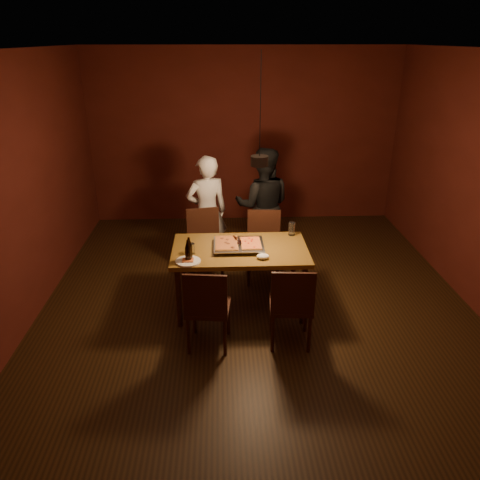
{
  "coord_description": "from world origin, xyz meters",
  "views": [
    {
      "loc": [
        -0.4,
        -4.65,
        2.9
      ],
      "look_at": [
        -0.19,
        0.06,
        0.85
      ],
      "focal_mm": 35.0,
      "sensor_mm": 36.0,
      "label": 1
    }
  ],
  "objects_px": {
    "beer_bottle_b": "(189,249)",
    "diner_white": "(207,212)",
    "chair_near_right": "(292,300)",
    "pendant_lamp": "(259,160)",
    "chair_far_right": "(264,239)",
    "chair_far_left": "(204,237)",
    "chair_near_left": "(207,303)",
    "dining_table": "(240,254)",
    "beer_bottle_a": "(188,251)",
    "plate_slice": "(188,261)",
    "diner_dark": "(263,206)",
    "pizza_tray": "(239,246)"
  },
  "relations": [
    {
      "from": "beer_bottle_b",
      "to": "beer_bottle_a",
      "type": "bearing_deg",
      "value": -104.2
    },
    {
      "from": "dining_table",
      "to": "chair_far_left",
      "type": "height_order",
      "value": "chair_far_left"
    },
    {
      "from": "beer_bottle_a",
      "to": "plate_slice",
      "type": "xyz_separation_m",
      "value": [
        -0.0,
        -0.01,
        -0.11
      ]
    },
    {
      "from": "chair_far_right",
      "to": "beer_bottle_a",
      "type": "xyz_separation_m",
      "value": [
        -0.89,
        -1.04,
        0.33
      ]
    },
    {
      "from": "beer_bottle_b",
      "to": "diner_white",
      "type": "xyz_separation_m",
      "value": [
        0.15,
        1.43,
        -0.11
      ]
    },
    {
      "from": "plate_slice",
      "to": "diner_dark",
      "type": "relative_size",
      "value": 0.17
    },
    {
      "from": "beer_bottle_b",
      "to": "diner_white",
      "type": "relative_size",
      "value": 0.17
    },
    {
      "from": "pizza_tray",
      "to": "diner_white",
      "type": "distance_m",
      "value": 1.21
    },
    {
      "from": "beer_bottle_a",
      "to": "pendant_lamp",
      "type": "relative_size",
      "value": 0.22
    },
    {
      "from": "chair_near_right",
      "to": "pendant_lamp",
      "type": "distance_m",
      "value": 1.45
    },
    {
      "from": "chair_near_right",
      "to": "chair_near_left",
      "type": "bearing_deg",
      "value": -174.96
    },
    {
      "from": "chair_near_right",
      "to": "pendant_lamp",
      "type": "relative_size",
      "value": 0.44
    },
    {
      "from": "beer_bottle_b",
      "to": "diner_white",
      "type": "height_order",
      "value": "diner_white"
    },
    {
      "from": "chair_near_right",
      "to": "diner_white",
      "type": "relative_size",
      "value": 0.32
    },
    {
      "from": "dining_table",
      "to": "pendant_lamp",
      "type": "xyz_separation_m",
      "value": [
        0.19,
        -0.06,
        1.08
      ]
    },
    {
      "from": "chair_far_left",
      "to": "pendant_lamp",
      "type": "xyz_separation_m",
      "value": [
        0.62,
        -0.9,
        1.22
      ]
    },
    {
      "from": "chair_far_left",
      "to": "chair_near_left",
      "type": "height_order",
      "value": "same"
    },
    {
      "from": "chair_near_left",
      "to": "pendant_lamp",
      "type": "relative_size",
      "value": 0.44
    },
    {
      "from": "pizza_tray",
      "to": "plate_slice",
      "type": "xyz_separation_m",
      "value": [
        -0.54,
        -0.33,
        -0.01
      ]
    },
    {
      "from": "chair_near_left",
      "to": "pendant_lamp",
      "type": "height_order",
      "value": "pendant_lamp"
    },
    {
      "from": "chair_far_left",
      "to": "beer_bottle_b",
      "type": "height_order",
      "value": "beer_bottle_b"
    },
    {
      "from": "dining_table",
      "to": "pizza_tray",
      "type": "relative_size",
      "value": 2.73
    },
    {
      "from": "pendant_lamp",
      "to": "diner_white",
      "type": "bearing_deg",
      "value": 115.53
    },
    {
      "from": "pendant_lamp",
      "to": "pizza_tray",
      "type": "bearing_deg",
      "value": 160.31
    },
    {
      "from": "chair_far_right",
      "to": "beer_bottle_b",
      "type": "height_order",
      "value": "beer_bottle_b"
    },
    {
      "from": "beer_bottle_a",
      "to": "diner_dark",
      "type": "distance_m",
      "value": 1.85
    },
    {
      "from": "chair_far_right",
      "to": "chair_near_right",
      "type": "distance_m",
      "value": 1.52
    },
    {
      "from": "plate_slice",
      "to": "chair_near_right",
      "type": "bearing_deg",
      "value": -24.25
    },
    {
      "from": "chair_far_left",
      "to": "plate_slice",
      "type": "bearing_deg",
      "value": 73.54
    },
    {
      "from": "pizza_tray",
      "to": "pendant_lamp",
      "type": "xyz_separation_m",
      "value": [
        0.21,
        -0.07,
        0.99
      ]
    },
    {
      "from": "beer_bottle_a",
      "to": "diner_dark",
      "type": "bearing_deg",
      "value": 60.01
    },
    {
      "from": "plate_slice",
      "to": "beer_bottle_b",
      "type": "bearing_deg",
      "value": 73.95
    },
    {
      "from": "dining_table",
      "to": "diner_white",
      "type": "bearing_deg",
      "value": 108.57
    },
    {
      "from": "chair_far_right",
      "to": "plate_slice",
      "type": "relative_size",
      "value": 1.84
    },
    {
      "from": "diner_dark",
      "to": "pizza_tray",
      "type": "bearing_deg",
      "value": 80.09
    },
    {
      "from": "chair_near_right",
      "to": "dining_table",
      "type": "bearing_deg",
      "value": 125.62
    },
    {
      "from": "dining_table",
      "to": "chair_near_right",
      "type": "distance_m",
      "value": 0.92
    },
    {
      "from": "chair_far_left",
      "to": "chair_near_right",
      "type": "bearing_deg",
      "value": 109.13
    },
    {
      "from": "beer_bottle_b",
      "to": "diner_dark",
      "type": "height_order",
      "value": "diner_dark"
    },
    {
      "from": "chair_far_right",
      "to": "plate_slice",
      "type": "distance_m",
      "value": 1.39
    },
    {
      "from": "pizza_tray",
      "to": "pendant_lamp",
      "type": "distance_m",
      "value": 1.01
    },
    {
      "from": "chair_far_right",
      "to": "pendant_lamp",
      "type": "bearing_deg",
      "value": 85.19
    },
    {
      "from": "chair_near_right",
      "to": "beer_bottle_a",
      "type": "bearing_deg",
      "value": 159.74
    },
    {
      "from": "beer_bottle_b",
      "to": "pendant_lamp",
      "type": "relative_size",
      "value": 0.23
    },
    {
      "from": "dining_table",
      "to": "beer_bottle_b",
      "type": "distance_m",
      "value": 0.64
    },
    {
      "from": "dining_table",
      "to": "chair_near_left",
      "type": "distance_m",
      "value": 0.88
    },
    {
      "from": "chair_far_right",
      "to": "diner_white",
      "type": "relative_size",
      "value": 0.32
    },
    {
      "from": "chair_near_left",
      "to": "diner_dark",
      "type": "xyz_separation_m",
      "value": [
        0.73,
        2.08,
        0.26
      ]
    },
    {
      "from": "dining_table",
      "to": "chair_far_right",
      "type": "xyz_separation_m",
      "value": [
        0.33,
        0.73,
        -0.14
      ]
    },
    {
      "from": "diner_dark",
      "to": "pendant_lamp",
      "type": "height_order",
      "value": "pendant_lamp"
    }
  ]
}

